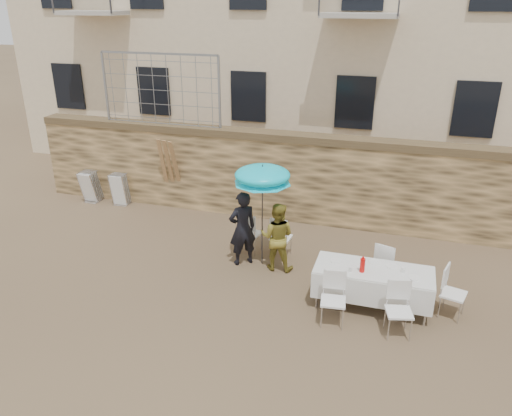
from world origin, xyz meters
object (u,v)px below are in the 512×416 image
(umbrella, at_px, (262,178))
(chair_stack_right, at_px, (122,188))
(man_suit, at_px, (242,229))
(table_chair_front_right, at_px, (399,311))
(couple_chair_right, at_px, (281,236))
(soda_bottle, at_px, (362,265))
(chair_stack_left, at_px, (94,184))
(table_chair_front_left, at_px, (333,300))
(couple_chair_left, at_px, (251,232))
(table_chair_side, at_px, (454,293))
(woman_dress, at_px, (277,237))
(table_chair_back, at_px, (386,264))
(banquet_table, at_px, (374,271))

(umbrella, distance_m, chair_stack_right, 5.32)
(man_suit, xyz_separation_m, table_chair_front_right, (3.28, -1.60, -0.34))
(couple_chair_right, relative_size, soda_bottle, 3.69)
(chair_stack_left, bearing_deg, table_chair_front_left, -27.70)
(man_suit, distance_m, couple_chair_left, 0.65)
(soda_bottle, bearing_deg, couple_chair_left, 149.05)
(chair_stack_left, bearing_deg, man_suit, -23.61)
(man_suit, distance_m, table_chair_side, 4.26)
(chair_stack_right, bearing_deg, couple_chair_left, -21.81)
(couple_chair_left, relative_size, table_chair_side, 1.00)
(woman_dress, relative_size, chair_stack_right, 1.60)
(man_suit, xyz_separation_m, couple_chair_right, (0.70, 0.55, -0.34))
(man_suit, relative_size, table_chair_side, 1.70)
(woman_dress, height_order, umbrella, umbrella)
(table_chair_back, height_order, chair_stack_right, table_chair_back)
(couple_chair_right, xyz_separation_m, table_chair_front_left, (1.48, -2.15, 0.00))
(table_chair_front_left, relative_size, chair_stack_left, 1.04)
(man_suit, distance_m, soda_bottle, 2.76)
(table_chair_back, relative_size, chair_stack_left, 1.04)
(table_chair_front_left, distance_m, table_chair_side, 2.17)
(woman_dress, height_order, table_chair_side, woman_dress)
(table_chair_front_left, height_order, table_chair_side, same)
(table_chair_front_right, bearing_deg, couple_chair_left, 133.07)
(table_chair_front_right, bearing_deg, table_chair_front_left, 166.28)
(umbrella, xyz_separation_m, chair_stack_right, (-4.64, 2.15, -1.49))
(woman_dress, distance_m, umbrella, 1.26)
(couple_chair_right, bearing_deg, table_chair_front_right, 144.38)
(couple_chair_left, distance_m, banquet_table, 3.12)
(table_chair_front_right, bearing_deg, couple_chair_right, 126.50)
(table_chair_front_left, xyz_separation_m, chair_stack_left, (-7.31, 3.84, -0.02))
(soda_bottle, height_order, table_chair_side, soda_bottle)
(couple_chair_right, xyz_separation_m, chair_stack_left, (-5.84, 1.70, -0.02))
(umbrella, xyz_separation_m, chair_stack_left, (-5.54, 2.15, -1.49))
(soda_bottle, relative_size, chair_stack_left, 0.28)
(man_suit, distance_m, couple_chair_right, 0.95)
(woman_dress, relative_size, couple_chair_right, 1.53)
(banquet_table, bearing_deg, table_chair_front_right, -56.31)
(man_suit, xyz_separation_m, table_chair_front_left, (2.18, -1.60, -0.34))
(couple_chair_left, xyz_separation_m, chair_stack_left, (-5.14, 1.70, -0.02))
(soda_bottle, height_order, chair_stack_left, soda_bottle)
(couple_chair_right, relative_size, chair_stack_right, 1.04)
(woman_dress, bearing_deg, table_chair_back, 176.19)
(couple_chair_right, height_order, table_chair_back, same)
(banquet_table, xyz_separation_m, table_chair_front_left, (-0.60, -0.75, -0.25))
(table_chair_front_right, bearing_deg, chair_stack_right, 139.21)
(woman_dress, bearing_deg, couple_chair_left, -38.90)
(banquet_table, relative_size, table_chair_front_left, 2.19)
(table_chair_side, bearing_deg, man_suit, 95.68)
(couple_chair_left, distance_m, couple_chair_right, 0.70)
(man_suit, xyz_separation_m, chair_stack_left, (-5.14, 2.25, -0.36))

